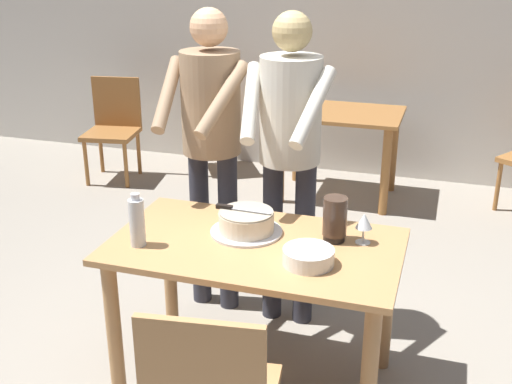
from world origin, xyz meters
TOP-DOWN VIEW (x-y plane):
  - ground_plane at (0.00, 0.00)m, footprint 14.00×14.00m
  - back_wall at (0.00, 3.26)m, footprint 10.00×0.12m
  - main_dining_table at (0.00, 0.00)m, footprint 1.32×0.76m
  - cake_on_platter at (-0.07, 0.10)m, footprint 0.34×0.34m
  - cake_knife at (-0.15, 0.10)m, footprint 0.27×0.03m
  - plate_stack at (0.28, -0.12)m, footprint 0.22×0.22m
  - wine_glass_near at (0.47, 0.15)m, footprint 0.08×0.08m
  - water_bottle at (-0.50, -0.17)m, footprint 0.07×0.07m
  - hurricane_lamp at (0.34, 0.14)m, footprint 0.11×0.11m
  - person_cutting_cake at (0.00, 0.59)m, footprint 0.47×0.55m
  - person_standing_beside at (-0.45, 0.62)m, footprint 0.47×0.56m
  - background_table at (-0.08, 2.56)m, footprint 1.00×0.70m
  - background_chair_0 at (-1.32, 2.84)m, footprint 0.60×0.60m
  - background_chair_1 at (-2.11, 2.43)m, footprint 0.51×0.51m

SIDE VIEW (x-z plane):
  - ground_plane at x=0.00m, z-range 0.00..0.00m
  - background_chair_0 at x=-1.32m, z-range 0.04..0.94m
  - background_chair_1 at x=-2.11m, z-range 0.04..0.94m
  - background_table at x=-0.08m, z-range 0.21..0.95m
  - main_dining_table at x=0.00m, z-range 0.24..0.99m
  - plate_stack at x=0.28m, z-range 0.75..0.82m
  - cake_on_platter at x=-0.07m, z-range 0.75..0.86m
  - wine_glass_near at x=0.47m, z-range 0.78..0.92m
  - hurricane_lamp at x=0.34m, z-range 0.75..0.96m
  - water_bottle at x=-0.50m, z-range 0.74..0.99m
  - cake_knife at x=-0.15m, z-range 0.86..0.88m
  - person_cutting_cake at x=0.00m, z-range 0.22..1.94m
  - person_standing_beside at x=-0.45m, z-range 0.22..1.94m
  - back_wall at x=0.00m, z-range 0.00..2.70m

